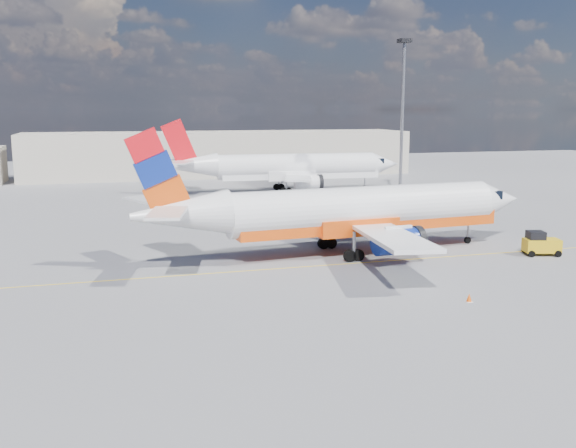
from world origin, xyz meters
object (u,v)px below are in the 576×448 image
object	(u,v)px
second_jet	(289,168)
gse_tug	(541,244)
traffic_cone	(469,298)
main_jet	(351,212)

from	to	relation	value
second_jet	gse_tug	distance (m)	47.05
gse_tug	traffic_cone	bearing A→B (deg)	-126.39
main_jet	traffic_cone	size ratio (longest dim) A/B	63.16
traffic_cone	second_jet	bearing A→B (deg)	85.42
main_jet	traffic_cone	world-z (taller)	main_jet
second_jet	traffic_cone	world-z (taller)	second_jet
gse_tug	second_jet	bearing A→B (deg)	116.15
gse_tug	traffic_cone	distance (m)	16.50
main_jet	traffic_cone	distance (m)	15.53
gse_tug	traffic_cone	xyz separation A→B (m)	(-13.01, -10.13, -0.69)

